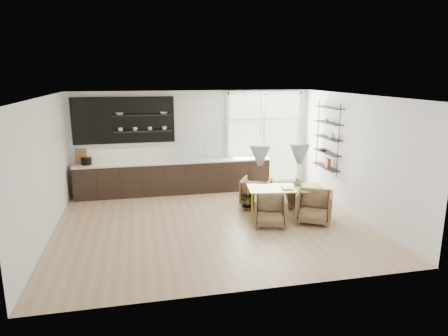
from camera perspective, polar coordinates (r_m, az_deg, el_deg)
room at (r=10.03m, az=0.41°, el=2.38°), size 7.02×6.01×2.91m
kitchen_run at (r=11.57m, az=-7.54°, el=-0.64°), size 5.54×0.69×2.75m
right_shelving at (r=11.01m, az=14.61°, el=3.93°), size 0.26×1.22×1.90m
dining_table at (r=9.85m, az=8.77°, el=-3.03°), size 1.92×1.07×0.66m
armchair_back_left at (r=10.56m, az=4.61°, el=-3.33°), size 1.02×1.02×0.69m
armchair_back_right at (r=10.57m, az=10.08°, el=-3.69°), size 0.73×0.74×0.62m
armchair_front_left at (r=9.13m, az=6.61°, el=-6.13°), size 0.91×0.92×0.68m
armchair_front_right at (r=9.48m, az=12.74°, el=-5.44°), size 1.08×1.09×0.73m
wire_stool at (r=10.09m, az=3.38°, el=-4.72°), size 0.30×0.30×0.38m
table_book at (r=9.75m, az=8.27°, el=-2.81°), size 0.29×0.37×0.03m
table_bowl at (r=10.09m, az=10.44°, el=-2.25°), size 0.28×0.28×0.07m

